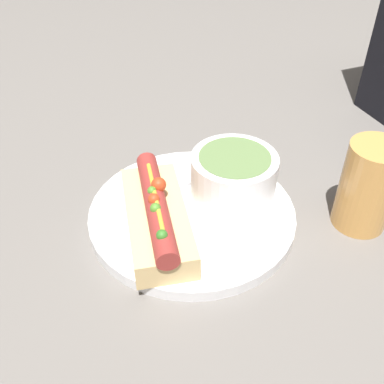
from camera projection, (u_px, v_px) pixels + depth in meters
name	position (u px, v px, depth m)	size (l,w,h in m)	color
ground_plane	(192.00, 219.00, 0.57)	(4.00, 4.00, 0.00)	slate
dinner_plate	(192.00, 214.00, 0.57)	(0.26, 0.26, 0.02)	white
hot_dog	(157.00, 216.00, 0.52)	(0.18, 0.10, 0.06)	#E5C17F
soup_bowl	(234.00, 174.00, 0.56)	(0.11, 0.11, 0.06)	white
spoon	(211.00, 172.00, 0.61)	(0.05, 0.17, 0.01)	#B7B7BC
drinking_glass	(368.00, 186.00, 0.53)	(0.07, 0.07, 0.11)	#D8994C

